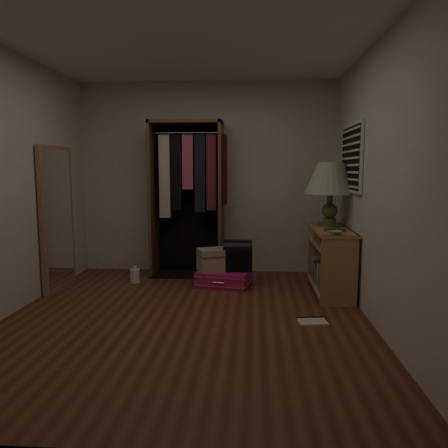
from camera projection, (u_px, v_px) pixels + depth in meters
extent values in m
plane|color=#562B18|center=(186.00, 318.00, 4.21)|extent=(4.00, 4.00, 0.00)
cube|color=beige|center=(208.00, 178.00, 6.02)|extent=(3.50, 0.02, 2.60)
cube|color=beige|center=(118.00, 197.00, 2.06)|extent=(3.50, 0.02, 2.60)
cube|color=beige|center=(377.00, 184.00, 3.92)|extent=(0.02, 4.00, 2.60)
cube|color=beige|center=(3.00, 183.00, 4.16)|extent=(0.02, 4.00, 2.60)
cube|color=white|center=(183.00, 37.00, 3.88)|extent=(3.50, 4.00, 0.01)
cube|color=white|center=(352.00, 158.00, 4.88)|extent=(0.03, 0.96, 0.76)
cube|color=black|center=(351.00, 158.00, 4.88)|extent=(0.03, 0.90, 0.70)
cube|color=silver|center=(349.00, 186.00, 4.92)|extent=(0.01, 0.88, 0.02)
cube|color=silver|center=(349.00, 179.00, 4.91)|extent=(0.01, 0.88, 0.02)
cube|color=silver|center=(349.00, 172.00, 4.90)|extent=(0.01, 0.88, 0.02)
cube|color=silver|center=(350.00, 165.00, 4.89)|extent=(0.01, 0.88, 0.02)
cube|color=silver|center=(350.00, 158.00, 4.88)|extent=(0.01, 0.88, 0.02)
cube|color=silver|center=(350.00, 151.00, 4.88)|extent=(0.01, 0.88, 0.02)
cube|color=silver|center=(350.00, 144.00, 4.87)|extent=(0.01, 0.88, 0.02)
cube|color=silver|center=(351.00, 137.00, 4.86)|extent=(0.01, 0.88, 0.02)
cube|color=silver|center=(351.00, 130.00, 4.85)|extent=(0.01, 0.88, 0.02)
cube|color=#A88451|center=(340.00, 272.00, 4.52)|extent=(0.40, 0.03, 0.75)
cube|color=#A88451|center=(324.00, 252.00, 5.57)|extent=(0.40, 0.03, 0.75)
cube|color=#A88451|center=(330.00, 287.00, 5.08)|extent=(0.40, 1.04, 0.03)
cube|color=#A88451|center=(332.00, 244.00, 5.02)|extent=(0.40, 1.04, 0.03)
cube|color=#A88451|center=(332.00, 230.00, 5.00)|extent=(0.42, 1.12, 0.03)
cube|color=brown|center=(348.00, 261.00, 5.03)|extent=(0.02, 1.10, 0.75)
cube|color=#A88451|center=(326.00, 234.00, 5.34)|extent=(0.36, 0.38, 0.13)
cube|color=gray|center=(331.00, 287.00, 4.60)|extent=(0.18, 0.03, 0.24)
cube|color=#4C3833|center=(329.00, 286.00, 4.64)|extent=(0.17, 0.03, 0.24)
cube|color=#B7AD99|center=(329.00, 285.00, 4.69)|extent=(0.18, 0.04, 0.24)
cube|color=brown|center=(330.00, 281.00, 4.72)|extent=(0.21, 0.03, 0.30)
cube|color=#3F4C59|center=(329.00, 282.00, 4.77)|extent=(0.20, 0.05, 0.26)
cube|color=gray|center=(327.00, 279.00, 4.83)|extent=(0.18, 0.05, 0.28)
cube|color=#59594C|center=(325.00, 279.00, 4.89)|extent=(0.16, 0.04, 0.25)
cube|color=#B2724C|center=(325.00, 278.00, 4.94)|extent=(0.16, 0.05, 0.27)
cube|color=beige|center=(324.00, 276.00, 4.99)|extent=(0.17, 0.04, 0.28)
cube|color=#332D38|center=(323.00, 276.00, 5.04)|extent=(0.16, 0.03, 0.24)
cube|color=gray|center=(325.00, 276.00, 5.09)|extent=(0.21, 0.04, 0.22)
cube|color=#4C3833|center=(323.00, 273.00, 5.13)|extent=(0.18, 0.04, 0.29)
cube|color=#B7AD99|center=(322.00, 274.00, 5.19)|extent=(0.19, 0.05, 0.23)
cube|color=brown|center=(323.00, 273.00, 5.23)|extent=(0.21, 0.03, 0.23)
cube|color=#3F4C59|center=(320.00, 271.00, 5.27)|extent=(0.15, 0.05, 0.27)
cube|color=gray|center=(322.00, 271.00, 5.33)|extent=(0.21, 0.04, 0.24)
cube|color=#59594C|center=(320.00, 270.00, 5.38)|extent=(0.19, 0.04, 0.22)
cube|color=#B2724C|center=(319.00, 269.00, 5.44)|extent=(0.17, 0.03, 0.22)
cube|color=beige|center=(318.00, 267.00, 5.48)|extent=(0.17, 0.04, 0.27)
cube|color=#332D38|center=(320.00, 267.00, 5.52)|extent=(0.22, 0.03, 0.24)
cube|color=brown|center=(153.00, 199.00, 5.85)|extent=(0.04, 0.50, 2.05)
cube|color=brown|center=(221.00, 200.00, 5.79)|extent=(0.04, 0.50, 2.05)
cube|color=brown|center=(186.00, 123.00, 5.69)|extent=(0.95, 0.50, 0.04)
cube|color=black|center=(190.00, 198.00, 6.05)|extent=(0.95, 0.02, 2.05)
cube|color=black|center=(188.00, 274.00, 5.95)|extent=(0.95, 0.50, 0.02)
cylinder|color=white|center=(186.00, 133.00, 5.71)|extent=(0.87, 0.02, 0.02)
cube|color=beige|center=(165.00, 177.00, 5.78)|extent=(0.14, 0.14, 1.08)
cube|color=black|center=(177.00, 173.00, 5.76)|extent=(0.13, 0.10, 0.98)
cube|color=#BF4C72|center=(188.00, 162.00, 5.73)|extent=(0.14, 0.14, 0.71)
cube|color=black|center=(200.00, 174.00, 5.74)|extent=(0.14, 0.16, 1.00)
cube|color=maroon|center=(212.00, 173.00, 5.73)|extent=(0.12, 0.16, 0.98)
cube|color=#590F19|center=(222.00, 170.00, 5.72)|extent=(0.12, 0.11, 0.91)
cube|color=#A1724E|center=(57.00, 218.00, 5.21)|extent=(0.05, 0.80, 1.70)
cube|color=white|center=(59.00, 218.00, 5.21)|extent=(0.01, 0.68, 1.58)
cube|color=#CF195F|center=(224.00, 278.00, 5.36)|extent=(0.69, 0.55, 0.19)
cube|color=white|center=(224.00, 282.00, 5.37)|extent=(0.71, 0.57, 0.01)
cube|color=white|center=(224.00, 274.00, 5.35)|extent=(0.71, 0.57, 0.01)
cylinder|color=white|center=(219.00, 283.00, 5.14)|extent=(0.14, 0.04, 0.02)
cube|color=tan|center=(215.00, 260.00, 5.33)|extent=(0.47, 0.40, 0.27)
cube|color=brown|center=(215.00, 255.00, 5.32)|extent=(0.48, 0.41, 0.01)
cylinder|color=white|center=(215.00, 248.00, 5.31)|extent=(0.11, 0.06, 0.02)
cube|color=black|center=(237.00, 260.00, 5.34)|extent=(0.36, 0.24, 0.27)
cylinder|color=black|center=(238.00, 249.00, 5.32)|extent=(0.36, 0.24, 0.23)
cylinder|color=#455629|center=(329.00, 225.00, 5.19)|extent=(0.33, 0.33, 0.04)
cylinder|color=#455629|center=(329.00, 221.00, 5.19)|extent=(0.19, 0.19, 0.05)
sphere|color=#455629|center=(330.00, 211.00, 5.17)|extent=(0.23, 0.23, 0.18)
cylinder|color=#455629|center=(330.00, 198.00, 5.15)|extent=(0.08, 0.08, 0.11)
cone|color=beige|center=(331.00, 178.00, 5.12)|extent=(0.77, 0.77, 0.37)
cone|color=beige|center=(331.00, 178.00, 5.12)|extent=(0.69, 0.69, 0.34)
cylinder|color=#A1763E|center=(335.00, 231.00, 4.80)|extent=(0.31, 0.31, 0.01)
imported|color=#98B69E|center=(335.00, 233.00, 4.57)|extent=(0.19, 0.19, 0.04)
cylinder|color=white|center=(135.00, 276.00, 5.52)|extent=(0.15, 0.15, 0.17)
cylinder|color=white|center=(135.00, 268.00, 5.50)|extent=(0.06, 0.06, 0.04)
cube|color=beige|center=(312.00, 322.00, 4.08)|extent=(0.29, 0.25, 0.02)
cube|color=black|center=(310.00, 318.00, 4.17)|extent=(0.27, 0.07, 0.02)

